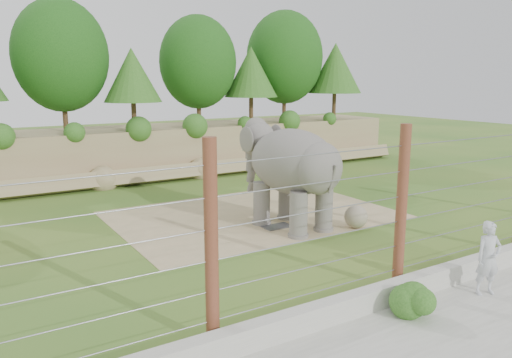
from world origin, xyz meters
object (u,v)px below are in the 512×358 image
elephant (293,177)px  zookeeper (488,258)px  stone_ball (356,217)px  barrier_fence (401,209)px

elephant → zookeeper: elephant is taller
stone_ball → zookeeper: zookeeper is taller
stone_ball → zookeeper: size_ratio=0.44×
elephant → zookeeper: (0.74, -6.78, -0.88)m
elephant → stone_ball: 2.56m
elephant → stone_ball: (1.79, -1.23, -1.36)m
stone_ball → elephant: bearing=145.4°
elephant → barrier_fence: barrier_fence is taller
stone_ball → zookeeper: bearing=-100.7°
zookeeper → stone_ball: bearing=96.9°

